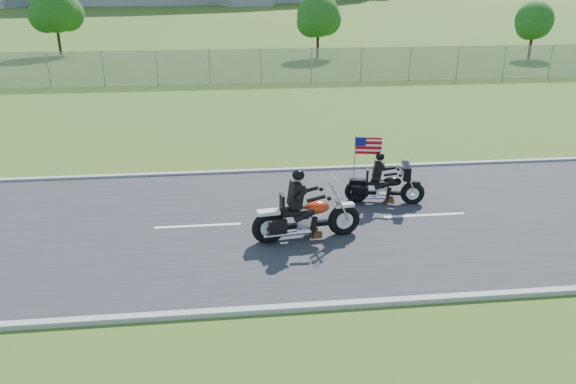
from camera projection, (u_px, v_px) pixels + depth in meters
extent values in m
plane|color=#385B1C|center=(275.00, 224.00, 14.60)|extent=(420.00, 420.00, 0.00)
cube|color=#28282B|center=(275.00, 223.00, 14.59)|extent=(120.00, 8.00, 0.04)
cube|color=#9E9B93|center=(264.00, 171.00, 18.33)|extent=(120.00, 0.18, 0.12)
cube|color=#9E9B93|center=(295.00, 308.00, 10.83)|extent=(120.00, 0.18, 0.12)
cube|color=gray|center=(157.00, 68.00, 32.22)|extent=(60.00, 0.03, 2.00)
cylinder|color=#382316|center=(318.00, 41.00, 42.53)|extent=(0.22, 0.22, 2.52)
sphere|color=#224913|center=(318.00, 15.00, 41.85)|extent=(3.20, 3.20, 3.20)
sphere|color=#224913|center=(325.00, 20.00, 42.49)|extent=(2.40, 2.40, 2.40)
sphere|color=#224913|center=(311.00, 22.00, 41.58)|extent=(2.24, 2.24, 2.24)
cylinder|color=#382316|center=(58.00, 37.00, 44.09)|extent=(0.22, 0.22, 2.80)
sphere|color=#224913|center=(54.00, 9.00, 43.32)|extent=(3.60, 3.60, 3.60)
sphere|color=#224913|center=(67.00, 14.00, 44.04)|extent=(2.70, 2.70, 2.70)
sphere|color=#224913|center=(45.00, 16.00, 43.02)|extent=(2.52, 2.52, 2.52)
cylinder|color=#382316|center=(531.00, 43.00, 42.41)|extent=(0.22, 0.22, 2.24)
sphere|color=#224913|center=(534.00, 20.00, 41.80)|extent=(2.80, 2.80, 2.80)
sphere|color=#224913|center=(538.00, 24.00, 42.37)|extent=(2.10, 2.10, 2.10)
sphere|color=#224913|center=(530.00, 26.00, 41.57)|extent=(1.96, 1.96, 1.96)
torus|color=black|center=(344.00, 220.00, 13.81)|extent=(0.85, 0.31, 0.83)
torus|color=black|center=(269.00, 228.00, 13.37)|extent=(0.85, 0.31, 0.83)
ellipsoid|color=red|center=(317.00, 207.00, 13.50)|extent=(0.67, 0.44, 0.31)
cube|color=black|center=(294.00, 211.00, 13.39)|extent=(0.65, 0.42, 0.13)
cube|color=black|center=(296.00, 194.00, 13.24)|extent=(0.33, 0.48, 0.61)
sphere|color=black|center=(298.00, 175.00, 13.08)|extent=(0.34, 0.34, 0.30)
cube|color=silver|center=(335.00, 185.00, 13.41)|extent=(0.11, 0.51, 0.45)
torus|color=black|center=(412.00, 193.00, 15.67)|extent=(0.70, 0.29, 0.68)
torus|color=black|center=(357.00, 191.00, 15.79)|extent=(0.70, 0.29, 0.68)
ellipsoid|color=black|center=(392.00, 181.00, 15.59)|extent=(0.56, 0.39, 0.26)
cube|color=black|center=(375.00, 182.00, 15.65)|extent=(0.55, 0.37, 0.11)
cube|color=black|center=(378.00, 170.00, 15.51)|extent=(0.29, 0.40, 0.50)
sphere|color=black|center=(380.00, 157.00, 15.37)|extent=(0.29, 0.29, 0.25)
cube|color=black|center=(406.00, 171.00, 15.45)|extent=(0.34, 0.76, 0.37)
cube|color=#B70C11|center=(368.00, 146.00, 15.47)|extent=(0.72, 0.16, 0.48)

